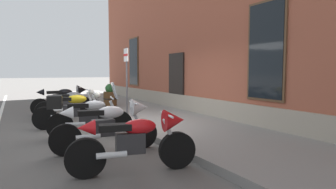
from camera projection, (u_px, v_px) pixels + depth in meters
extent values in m
plane|color=#565451|center=(126.00, 129.00, 7.95)|extent=(140.00, 140.00, 0.00)
cube|color=slate|center=(172.00, 122.00, 8.64)|extent=(28.54, 2.95, 0.15)
cube|color=gray|center=(211.00, 109.00, 9.30)|extent=(22.54, 0.10, 0.70)
cube|color=#513823|center=(134.00, 62.00, 15.10)|extent=(1.22, 0.06, 2.52)
cube|color=black|center=(133.00, 62.00, 15.09)|extent=(1.10, 0.03, 2.40)
cube|color=black|center=(176.00, 83.00, 11.22)|extent=(1.10, 0.08, 2.30)
cube|color=#513823|center=(266.00, 51.00, 7.19)|extent=(1.22, 0.06, 2.52)
cube|color=black|center=(265.00, 51.00, 7.17)|extent=(1.10, 0.03, 2.40)
cylinder|color=black|center=(83.00, 105.00, 10.88)|extent=(0.14, 0.64, 0.63)
cylinder|color=black|center=(40.00, 107.00, 10.11)|extent=(0.14, 0.64, 0.63)
cylinder|color=silver|center=(81.00, 98.00, 10.80)|extent=(0.08, 0.33, 0.68)
cube|color=#28282B|center=(61.00, 101.00, 10.45)|extent=(0.24, 0.45, 0.32)
ellipsoid|color=black|center=(65.00, 92.00, 10.50)|extent=(0.28, 0.53, 0.24)
cube|color=black|center=(54.00, 92.00, 10.31)|extent=(0.24, 0.49, 0.10)
cylinder|color=silver|center=(78.00, 87.00, 10.73)|extent=(0.62, 0.06, 0.04)
cylinder|color=silver|center=(53.00, 106.00, 10.21)|extent=(0.11, 0.45, 0.09)
cone|color=black|center=(82.00, 90.00, 10.80)|extent=(0.37, 0.35, 0.36)
cone|color=black|center=(40.00, 92.00, 10.07)|extent=(0.25, 0.27, 0.24)
cylinder|color=black|center=(94.00, 109.00, 9.61)|extent=(0.15, 0.65, 0.65)
cylinder|color=black|center=(45.00, 112.00, 8.95)|extent=(0.15, 0.65, 0.65)
cylinder|color=silver|center=(91.00, 101.00, 9.55)|extent=(0.08, 0.32, 0.65)
cube|color=#28282B|center=(69.00, 105.00, 9.24)|extent=(0.24, 0.45, 0.32)
ellipsoid|color=slate|center=(74.00, 96.00, 9.29)|extent=(0.28, 0.53, 0.24)
cube|color=black|center=(61.00, 96.00, 9.12)|extent=(0.24, 0.49, 0.10)
cylinder|color=silver|center=(89.00, 90.00, 9.48)|extent=(0.62, 0.06, 0.04)
cylinder|color=silver|center=(60.00, 110.00, 9.02)|extent=(0.11, 0.45, 0.09)
sphere|color=silver|center=(91.00, 92.00, 9.52)|extent=(0.18, 0.18, 0.18)
cylinder|color=black|center=(101.00, 116.00, 8.19)|extent=(0.25, 0.64, 0.63)
cylinder|color=black|center=(44.00, 118.00, 7.76)|extent=(0.25, 0.64, 0.63)
cylinder|color=silver|center=(98.00, 106.00, 8.14)|extent=(0.14, 0.34, 0.68)
cube|color=#28282B|center=(72.00, 111.00, 7.95)|extent=(0.31, 0.48, 0.32)
ellipsoid|color=gold|center=(77.00, 99.00, 7.96)|extent=(0.36, 0.56, 0.24)
cube|color=black|center=(62.00, 99.00, 7.85)|extent=(0.31, 0.52, 0.10)
cylinder|color=silver|center=(94.00, 93.00, 8.08)|extent=(0.61, 0.16, 0.04)
cylinder|color=silver|center=(60.00, 117.00, 7.76)|extent=(0.18, 0.46, 0.09)
sphere|color=silver|center=(97.00, 95.00, 8.11)|extent=(0.18, 0.18, 0.18)
cylinder|color=black|center=(120.00, 123.00, 7.10)|extent=(0.24, 0.62, 0.61)
cylinder|color=black|center=(60.00, 126.00, 6.69)|extent=(0.24, 0.62, 0.61)
cylinder|color=silver|center=(116.00, 113.00, 7.05)|extent=(0.13, 0.32, 0.64)
cube|color=#28282B|center=(88.00, 117.00, 6.87)|extent=(0.30, 0.47, 0.32)
ellipsoid|color=#B7BABF|center=(95.00, 105.00, 6.89)|extent=(0.36, 0.56, 0.24)
cube|color=black|center=(78.00, 106.00, 6.78)|extent=(0.31, 0.51, 0.10)
cylinder|color=silver|center=(112.00, 98.00, 6.99)|extent=(0.61, 0.16, 0.04)
cylinder|color=silver|center=(75.00, 124.00, 6.68)|extent=(0.18, 0.46, 0.09)
cube|color=#B2BCC6|center=(114.00, 91.00, 7.00)|extent=(0.38, 0.21, 0.40)
cube|color=black|center=(55.00, 102.00, 6.62)|extent=(0.42, 0.38, 0.30)
cylinder|color=black|center=(142.00, 133.00, 5.92)|extent=(0.19, 0.62, 0.61)
cylinder|color=black|center=(66.00, 140.00, 5.36)|extent=(0.19, 0.62, 0.61)
cylinder|color=silver|center=(138.00, 121.00, 5.86)|extent=(0.11, 0.33, 0.66)
cube|color=#28282B|center=(103.00, 128.00, 5.61)|extent=(0.27, 0.46, 0.32)
ellipsoid|color=silver|center=(111.00, 112.00, 5.64)|extent=(0.32, 0.55, 0.24)
cube|color=black|center=(91.00, 113.00, 5.50)|extent=(0.27, 0.50, 0.10)
cylinder|color=silver|center=(134.00, 103.00, 5.80)|extent=(0.62, 0.11, 0.04)
cylinder|color=silver|center=(88.00, 137.00, 5.39)|extent=(0.14, 0.46, 0.09)
cone|color=silver|center=(140.00, 107.00, 5.85)|extent=(0.40, 0.38, 0.36)
cone|color=silver|center=(66.00, 113.00, 5.33)|extent=(0.27, 0.29, 0.24)
cylinder|color=black|center=(177.00, 150.00, 4.67)|extent=(0.23, 0.62, 0.61)
cylinder|color=black|center=(86.00, 158.00, 4.23)|extent=(0.23, 0.62, 0.61)
cylinder|color=silver|center=(171.00, 136.00, 4.62)|extent=(0.12, 0.31, 0.61)
cube|color=#28282B|center=(130.00, 143.00, 4.42)|extent=(0.30, 0.47, 0.32)
ellipsoid|color=red|center=(140.00, 127.00, 4.44)|extent=(0.35, 0.56, 0.24)
cube|color=black|center=(115.00, 127.00, 4.33)|extent=(0.31, 0.51, 0.10)
cylinder|color=silver|center=(167.00, 115.00, 4.56)|extent=(0.62, 0.15, 0.04)
cylinder|color=silver|center=(112.00, 155.00, 4.23)|extent=(0.17, 0.46, 0.09)
cone|color=red|center=(174.00, 120.00, 4.61)|extent=(0.42, 0.40, 0.36)
cone|color=red|center=(86.00, 128.00, 4.20)|extent=(0.28, 0.30, 0.24)
cylinder|color=#4C4C51|center=(127.00, 81.00, 9.67)|extent=(0.06, 0.06, 2.24)
cube|color=white|center=(126.00, 55.00, 9.59)|extent=(0.36, 0.03, 0.44)
cube|color=red|center=(126.00, 55.00, 9.58)|extent=(0.36, 0.01, 0.08)
cylinder|color=brown|center=(110.00, 99.00, 12.16)|extent=(0.56, 0.56, 0.58)
cylinder|color=black|center=(110.00, 99.00, 12.16)|extent=(0.59, 0.59, 0.04)
sphere|color=#28602D|center=(110.00, 88.00, 12.12)|extent=(0.40, 0.40, 0.40)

